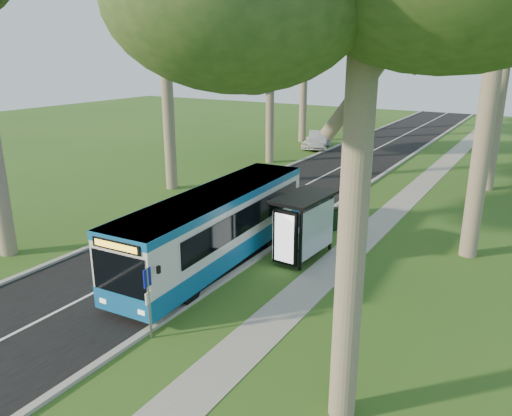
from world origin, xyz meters
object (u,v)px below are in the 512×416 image
(bus, at_px, (217,227))
(car_silver, at_px, (318,140))
(litter_bin, at_px, (332,219))
(bus_stop_sign, at_px, (148,294))
(bus_shelter, at_px, (302,217))
(car_white, at_px, (317,140))

(bus, bearing_deg, car_silver, 102.42)
(bus, distance_m, litter_bin, 6.71)
(car_silver, bearing_deg, bus_stop_sign, -96.74)
(bus_shelter, bearing_deg, car_white, 116.60)
(litter_bin, bearing_deg, car_white, 116.17)
(bus_stop_sign, bearing_deg, bus, 99.91)
(bus, bearing_deg, car_white, 102.66)
(litter_bin, distance_m, car_silver, 21.65)
(bus, bearing_deg, bus_stop_sign, -77.63)
(bus_stop_sign, height_order, bus_shelter, bus_shelter)
(bus_stop_sign, distance_m, litter_bin, 11.94)
(bus_shelter, bearing_deg, car_silver, 116.37)
(bus, bearing_deg, litter_bin, 65.18)
(car_silver, bearing_deg, bus, -96.73)
(bus, xyz_separation_m, bus_stop_sign, (1.55, -5.72, -0.09))
(bus, height_order, bus_shelter, bus)
(bus, xyz_separation_m, car_silver, (-6.97, 25.62, -0.80))
(bus_shelter, xyz_separation_m, car_silver, (-9.84, 23.67, -1.14))
(bus, relative_size, car_white, 2.66)
(car_white, bearing_deg, bus_stop_sign, -79.19)
(bus_shelter, relative_size, car_silver, 0.70)
(bus_shelter, distance_m, car_white, 25.73)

